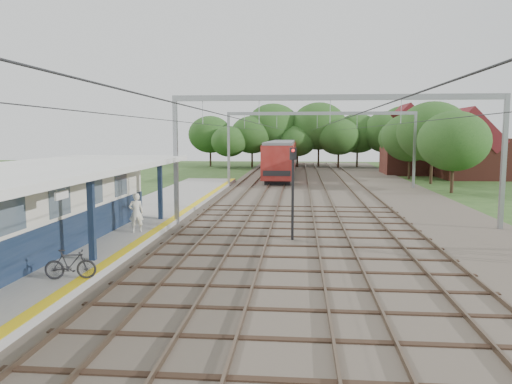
{
  "coord_description": "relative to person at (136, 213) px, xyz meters",
  "views": [
    {
      "loc": [
        1.67,
        -11.36,
        4.96
      ],
      "look_at": [
        -0.88,
        17.44,
        1.6
      ],
      "focal_mm": 35.0,
      "sensor_mm": 36.0,
      "label": 1
    }
  ],
  "objects": [
    {
      "name": "platform",
      "position": [
        -1.49,
        2.73,
        -1.11
      ],
      "size": [
        5.0,
        52.0,
        0.35
      ],
      "primitive_type": "cube",
      "color": "gray",
      "rests_on": "ground"
    },
    {
      "name": "ground",
      "position": [
        6.01,
        -11.27,
        -1.28
      ],
      "size": [
        160.0,
        160.0,
        0.0
      ],
      "primitive_type": "plane",
      "color": "#2D4C1E",
      "rests_on": "ground"
    },
    {
      "name": "canopy",
      "position": [
        -1.76,
        -5.27,
        2.36
      ],
      "size": [
        6.4,
        20.0,
        3.44
      ],
      "color": "#111F37",
      "rests_on": "platform"
    },
    {
      "name": "person",
      "position": [
        0.0,
        0.0,
        0.0
      ],
      "size": [
        0.8,
        0.69,
        1.86
      ],
      "primitive_type": "imported",
      "rotation": [
        0.0,
        0.0,
        3.57
      ],
      "color": "silver",
      "rests_on": "platform"
    },
    {
      "name": "station_building",
      "position": [
        -2.87,
        -4.28,
        0.76
      ],
      "size": [
        3.41,
        18.0,
        3.4
      ],
      "color": "beige",
      "rests_on": "platform"
    },
    {
      "name": "house_far",
      "position": [
        22.01,
        40.73,
        1.95
      ],
      "size": [
        8.0,
        6.12,
        8.66
      ],
      "color": "brown",
      "rests_on": "ground"
    },
    {
      "name": "catenary_system",
      "position": [
        9.4,
        14.01,
        4.23
      ],
      "size": [
        17.22,
        88.0,
        7.0
      ],
      "color": "gray",
      "rests_on": "ground"
    },
    {
      "name": "rail_tracks",
      "position": [
        7.51,
        18.73,
        -1.11
      ],
      "size": [
        11.8,
        88.0,
        0.15
      ],
      "color": "brown",
      "rests_on": "ballast_bed"
    },
    {
      "name": "bicycle",
      "position": [
        0.41,
        -7.7,
        -0.45
      ],
      "size": [
        1.67,
        0.74,
        0.97
      ],
      "primitive_type": "imported",
      "rotation": [
        0.0,
        0.0,
        1.75
      ],
      "color": "black",
      "rests_on": "platform"
    },
    {
      "name": "ballast_bed",
      "position": [
        10.01,
        18.73,
        -1.23
      ],
      "size": [
        18.0,
        90.0,
        0.1
      ],
      "primitive_type": "cube",
      "color": "#473D33",
      "rests_on": "ground"
    },
    {
      "name": "yellow_stripe",
      "position": [
        0.76,
        2.73,
        -0.93
      ],
      "size": [
        0.45,
        52.0,
        0.01
      ],
      "primitive_type": "cube",
      "color": "yellow",
      "rests_on": "platform"
    },
    {
      "name": "house_near",
      "position": [
        27.01,
        34.73,
        1.71
      ],
      "size": [
        7.0,
        6.12,
        7.89
      ],
      "color": "brown",
      "rests_on": "ground"
    },
    {
      "name": "train",
      "position": [
        5.51,
        43.36,
        0.98
      ],
      "size": [
        3.1,
        38.64,
        4.06
      ],
      "color": "black",
      "rests_on": "ballast_bed"
    },
    {
      "name": "tree_band",
      "position": [
        9.85,
        45.85,
        3.64
      ],
      "size": [
        31.72,
        30.88,
        8.82
      ],
      "color": "#382619",
      "rests_on": "ground"
    },
    {
      "name": "signal_post",
      "position": [
        7.36,
        0.09,
        1.46
      ],
      "size": [
        0.32,
        0.28,
        4.35
      ],
      "rotation": [
        0.0,
        0.0,
        0.16
      ],
      "color": "black",
      "rests_on": "ground"
    }
  ]
}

